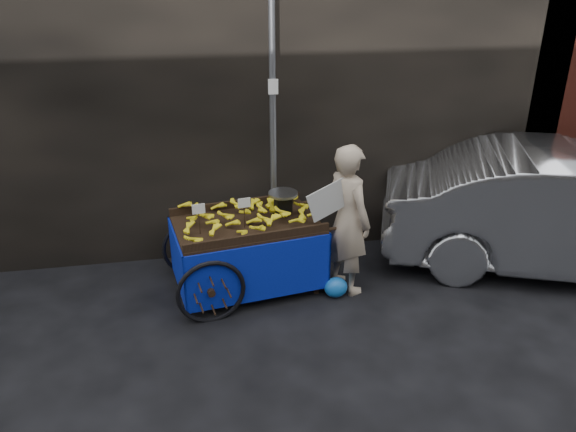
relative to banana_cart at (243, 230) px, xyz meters
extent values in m
plane|color=black|center=(0.19, -0.66, -0.80)|extent=(80.00, 80.00, 0.00)
cube|color=black|center=(-0.81, 1.94, 1.70)|extent=(11.00, 2.00, 5.00)
cylinder|color=slate|center=(0.49, 0.64, 1.20)|extent=(0.08, 0.08, 4.00)
cube|color=white|center=(0.49, 0.59, 1.60)|extent=(0.12, 0.02, 0.18)
cube|color=black|center=(0.05, 0.01, 0.06)|extent=(1.86, 1.32, 0.06)
cube|color=black|center=(-0.02, 0.51, 0.13)|extent=(1.70, 0.30, 0.11)
cube|color=black|center=(0.13, -0.49, 0.13)|extent=(1.70, 0.30, 0.11)
cube|color=black|center=(0.86, -0.30, -0.37)|extent=(0.06, 0.06, 0.86)
cube|color=black|center=(0.73, 0.55, -0.37)|extent=(0.06, 0.06, 0.86)
cylinder|color=black|center=(1.23, -0.25, 0.06)|extent=(0.54, 0.12, 0.04)
cylinder|color=black|center=(1.10, 0.60, 0.06)|extent=(0.54, 0.12, 0.04)
torus|color=black|center=(-0.44, -0.65, -0.43)|extent=(0.80, 0.17, 0.80)
torus|color=black|center=(-0.62, 0.49, -0.43)|extent=(0.80, 0.17, 0.80)
cylinder|color=black|center=(-0.53, -0.08, -0.43)|extent=(0.23, 1.20, 0.05)
cube|color=#081896|center=(0.14, -0.53, -0.31)|extent=(1.74, 0.29, 0.73)
cube|color=#081896|center=(-0.03, 0.55, -0.31)|extent=(1.74, 0.29, 0.73)
cube|color=#081896|center=(-0.80, -0.12, -0.31)|extent=(0.19, 1.11, 0.73)
cube|color=#081896|center=(0.91, 0.14, -0.31)|extent=(0.19, 1.11, 0.73)
cube|color=black|center=(0.52, 0.13, 0.24)|extent=(0.21, 0.18, 0.17)
cylinder|color=silver|center=(0.52, 0.13, 0.39)|extent=(0.42, 0.42, 0.03)
cube|color=white|center=(-0.51, -0.20, 0.41)|extent=(0.15, 0.03, 0.12)
cube|color=white|center=(0.02, -0.12, 0.41)|extent=(0.15, 0.03, 0.12)
imported|color=tan|center=(1.25, -0.22, 0.14)|extent=(0.70, 0.82, 1.89)
cube|color=silver|center=(0.97, -0.35, 0.47)|extent=(0.57, 0.17, 0.50)
ellipsoid|color=blue|center=(1.08, -0.42, -0.67)|extent=(0.29, 0.23, 0.26)
imported|color=silver|center=(4.29, -0.23, 0.00)|extent=(5.17, 3.29, 1.61)
camera|label=1|loc=(-0.55, -6.12, 3.00)|focal=35.00mm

